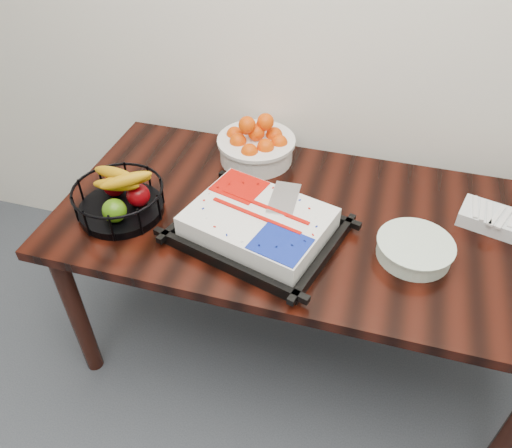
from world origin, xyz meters
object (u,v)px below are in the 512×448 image
(table, at_px, (303,234))
(tangerine_bowl, at_px, (256,141))
(plate_stack, at_px, (414,249))
(fruit_basket, at_px, (119,197))
(cake_tray, at_px, (259,225))

(table, height_order, tangerine_bowl, tangerine_bowl)
(plate_stack, bearing_deg, tangerine_bowl, 148.49)
(fruit_basket, xyz_separation_m, plate_stack, (1.04, 0.07, -0.04))
(tangerine_bowl, height_order, fruit_basket, tangerine_bowl)
(cake_tray, xyz_separation_m, fruit_basket, (-0.51, -0.02, 0.02))
(tangerine_bowl, relative_size, plate_stack, 1.26)
(table, relative_size, cake_tray, 2.94)
(cake_tray, distance_m, fruit_basket, 0.52)
(tangerine_bowl, bearing_deg, cake_tray, -72.98)
(cake_tray, relative_size, plate_stack, 2.41)
(table, distance_m, cake_tray, 0.24)
(table, height_order, plate_stack, plate_stack)
(table, xyz_separation_m, tangerine_bowl, (-0.27, 0.31, 0.17))
(tangerine_bowl, distance_m, plate_stack, 0.77)
(table, height_order, cake_tray, cake_tray)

